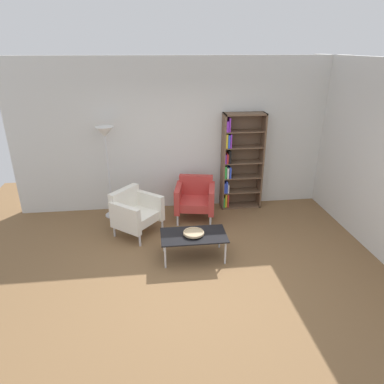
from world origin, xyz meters
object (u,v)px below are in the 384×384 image
object	(u,v)px
bookshelf_tall	(239,162)
coffee_table_low	(194,236)
decorative_bowl	(194,233)
armchair_by_bookshelf	(195,198)
armchair_corner_red	(135,211)
floor_lamp_torchiere	(106,143)

from	to	relation	value
bookshelf_tall	coffee_table_low	distance (m)	2.18
bookshelf_tall	coffee_table_low	bearing A→B (deg)	-122.04
bookshelf_tall	decorative_bowl	distance (m)	2.16
coffee_table_low	armchair_by_bookshelf	xyz separation A→B (m)	(0.20, 1.35, 0.05)
decorative_bowl	armchair_corner_red	xyz separation A→B (m)	(-0.91, 0.89, -0.02)
floor_lamp_torchiere	armchair_by_bookshelf	bearing A→B (deg)	-9.82
coffee_table_low	armchair_by_bookshelf	world-z (taller)	armchair_by_bookshelf
bookshelf_tall	armchair_corner_red	bearing A→B (deg)	-156.31
coffee_table_low	floor_lamp_torchiere	bearing A→B (deg)	130.47
armchair_by_bookshelf	coffee_table_low	bearing A→B (deg)	-87.31
decorative_bowl	bookshelf_tall	bearing A→B (deg)	57.96
decorative_bowl	floor_lamp_torchiere	xyz separation A→B (m)	(-1.38, 1.62, 1.01)
bookshelf_tall	coffee_table_low	world-z (taller)	bookshelf_tall
armchair_by_bookshelf	bookshelf_tall	bearing A→B (deg)	36.36
decorative_bowl	floor_lamp_torchiere	size ratio (longest dim) A/B	0.18
armchair_corner_red	floor_lamp_torchiere	world-z (taller)	floor_lamp_torchiere
armchair_corner_red	floor_lamp_torchiere	distance (m)	1.35
decorative_bowl	armchair_corner_red	distance (m)	1.28
bookshelf_tall	floor_lamp_torchiere	distance (m)	2.55
decorative_bowl	armchair_by_bookshelf	distance (m)	1.36
bookshelf_tall	floor_lamp_torchiere	xyz separation A→B (m)	(-2.50, -0.16, 0.51)
bookshelf_tall	decorative_bowl	world-z (taller)	bookshelf_tall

